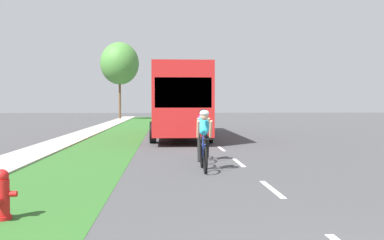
{
  "coord_description": "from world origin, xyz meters",
  "views": [
    {
      "loc": [
        -2.18,
        -2.71,
        1.74
      ],
      "look_at": [
        -0.91,
        17.57,
        0.98
      ],
      "focal_mm": 40.84,
      "sensor_mm": 36.0,
      "label": 1
    }
  ],
  "objects_px": {
    "fire_hydrant_red": "(2,195)",
    "sedan_white": "(174,114)",
    "street_tree_far": "(120,63)",
    "bus_red": "(179,99)",
    "cyclist_lead": "(204,140)",
    "cyclist_trailing": "(203,134)"
  },
  "relations": [
    {
      "from": "fire_hydrant_red",
      "to": "sedan_white",
      "type": "distance_m",
      "value": 35.26
    },
    {
      "from": "fire_hydrant_red",
      "to": "street_tree_far",
      "type": "relative_size",
      "value": 0.09
    },
    {
      "from": "bus_red",
      "to": "sedan_white",
      "type": "distance_m",
      "value": 18.79
    },
    {
      "from": "cyclist_lead",
      "to": "bus_red",
      "type": "xyz_separation_m",
      "value": [
        -0.27,
        11.78,
        1.17
      ]
    },
    {
      "from": "cyclist_lead",
      "to": "street_tree_far",
      "type": "bearing_deg",
      "value": 98.96
    },
    {
      "from": "cyclist_trailing",
      "to": "sedan_white",
      "type": "relative_size",
      "value": 0.4
    },
    {
      "from": "bus_red",
      "to": "cyclist_trailing",
      "type": "bearing_deg",
      "value": -87.57
    },
    {
      "from": "fire_hydrant_red",
      "to": "cyclist_lead",
      "type": "height_order",
      "value": "cyclist_lead"
    },
    {
      "from": "cyclist_lead",
      "to": "street_tree_far",
      "type": "distance_m",
      "value": 39.17
    },
    {
      "from": "cyclist_trailing",
      "to": "bus_red",
      "type": "xyz_separation_m",
      "value": [
        -0.42,
        9.81,
        1.17
      ]
    },
    {
      "from": "cyclist_lead",
      "to": "fire_hydrant_red",
      "type": "bearing_deg",
      "value": -127.0
    },
    {
      "from": "bus_red",
      "to": "sedan_white",
      "type": "bearing_deg",
      "value": 89.4
    },
    {
      "from": "sedan_white",
      "to": "fire_hydrant_red",
      "type": "bearing_deg",
      "value": -95.48
    },
    {
      "from": "cyclist_lead",
      "to": "street_tree_far",
      "type": "relative_size",
      "value": 0.2
    },
    {
      "from": "cyclist_trailing",
      "to": "sedan_white",
      "type": "height_order",
      "value": "cyclist_trailing"
    },
    {
      "from": "fire_hydrant_red",
      "to": "cyclist_lead",
      "type": "xyz_separation_m",
      "value": [
        3.44,
        4.57,
        0.44
      ]
    },
    {
      "from": "cyclist_lead",
      "to": "bus_red",
      "type": "bearing_deg",
      "value": 91.32
    },
    {
      "from": "street_tree_far",
      "to": "sedan_white",
      "type": "bearing_deg",
      "value": -52.52
    },
    {
      "from": "bus_red",
      "to": "street_tree_far",
      "type": "relative_size",
      "value": 1.35
    },
    {
      "from": "cyclist_trailing",
      "to": "street_tree_far",
      "type": "relative_size",
      "value": 0.2
    },
    {
      "from": "street_tree_far",
      "to": "cyclist_trailing",
      "type": "bearing_deg",
      "value": -80.34
    },
    {
      "from": "cyclist_lead",
      "to": "sedan_white",
      "type": "xyz_separation_m",
      "value": [
        -0.07,
        30.54,
        -0.04
      ]
    }
  ]
}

